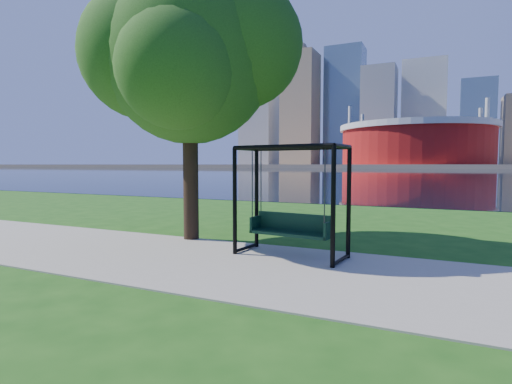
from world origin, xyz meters
The scene contains 8 objects.
ground centered at (0.00, 0.00, 0.00)m, with size 900.00×900.00×0.00m, color #1E5114.
path centered at (0.00, -0.50, 0.01)m, with size 120.00×4.00×0.03m, color #9E937F.
river centered at (0.00, 102.00, 0.01)m, with size 900.00×180.00×0.02m, color black.
far_bank centered at (0.00, 306.00, 1.00)m, with size 900.00×228.00×2.00m, color #937F60.
stadium centered at (-10.00, 235.00, 14.23)m, with size 83.00×83.00×32.00m.
skyline centered at (-4.27, 319.39, 35.89)m, with size 392.00×66.00×96.50m.
swing centered at (0.60, 0.63, 1.16)m, with size 2.44×1.26×2.40m.
park_tree centered at (-2.52, 1.44, 4.82)m, with size 5.58×5.04×6.93m.
Camera 1 is at (3.49, -7.38, 1.99)m, focal length 28.00 mm.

